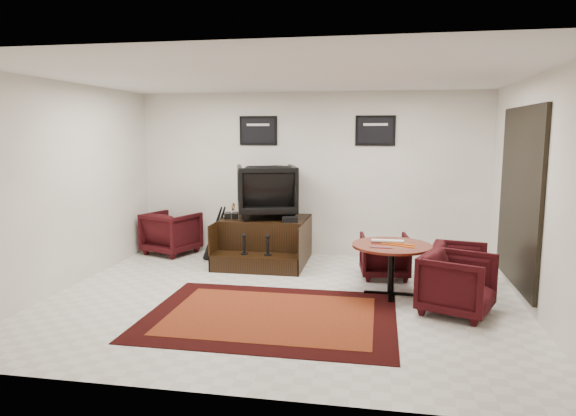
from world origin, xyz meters
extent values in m
plane|color=silver|center=(0.00, 0.00, 0.00)|extent=(6.00, 6.00, 0.00)
cube|color=white|center=(0.00, 2.50, 1.40)|extent=(6.00, 0.02, 2.80)
cube|color=white|center=(0.00, -2.50, 1.40)|extent=(6.00, 0.02, 2.80)
cube|color=white|center=(-3.00, 0.00, 1.40)|extent=(0.02, 5.00, 2.80)
cube|color=white|center=(3.00, 0.00, 1.40)|extent=(0.02, 5.00, 2.80)
cube|color=white|center=(0.00, 0.00, 2.80)|extent=(6.00, 5.00, 0.02)
cube|color=black|center=(2.97, 0.70, 1.30)|extent=(0.05, 1.90, 2.30)
cube|color=black|center=(2.96, 0.70, 1.30)|extent=(0.02, 1.72, 2.12)
cube|color=black|center=(2.97, 0.70, 1.30)|extent=(0.03, 0.05, 2.12)
cube|color=black|center=(-0.90, 2.48, 2.15)|extent=(0.66, 0.03, 0.50)
cube|color=black|center=(-0.90, 2.46, 2.15)|extent=(0.58, 0.01, 0.42)
cube|color=silver|center=(-0.90, 2.46, 2.25)|extent=(0.40, 0.00, 0.04)
cube|color=black|center=(1.10, 2.48, 2.15)|extent=(0.66, 0.03, 0.50)
cube|color=black|center=(1.10, 2.46, 2.15)|extent=(0.58, 0.01, 0.42)
cube|color=silver|center=(1.10, 2.46, 2.25)|extent=(0.40, 0.00, 0.04)
cube|color=black|center=(-0.02, -0.65, 0.00)|extent=(2.89, 2.17, 0.01)
cube|color=#5B1D0D|center=(-0.02, -0.65, 0.01)|extent=(2.37, 1.65, 0.01)
cube|color=black|center=(-0.65, 1.94, 0.36)|extent=(1.39, 1.03, 0.72)
cube|color=black|center=(-0.65, 1.22, 0.13)|extent=(1.39, 0.41, 0.26)
cube|color=black|center=(-1.34, 1.73, 0.36)|extent=(0.02, 1.44, 0.72)
cube|color=black|center=(0.04, 1.73, 0.36)|extent=(0.02, 1.44, 0.72)
cylinder|color=black|center=(-0.83, 1.22, 0.27)|extent=(0.11, 0.11, 0.02)
cylinder|color=black|center=(-0.83, 1.22, 0.40)|extent=(0.04, 0.04, 0.24)
sphere|color=black|center=(-0.83, 1.22, 0.55)|extent=(0.07, 0.07, 0.07)
cylinder|color=black|center=(-0.46, 1.22, 0.27)|extent=(0.11, 0.11, 0.02)
cylinder|color=black|center=(-0.46, 1.22, 0.40)|extent=(0.04, 0.04, 0.24)
sphere|color=black|center=(-0.46, 1.22, 0.55)|extent=(0.07, 0.07, 0.07)
imported|color=black|center=(-0.65, 1.99, 1.21)|extent=(1.16, 1.12, 0.97)
cube|color=black|center=(-1.26, 1.77, 0.77)|extent=(0.14, 0.26, 0.09)
cube|color=black|center=(-1.14, 1.79, 0.77)|extent=(0.14, 0.26, 0.09)
cube|color=black|center=(-0.18, 1.60, 0.76)|extent=(0.26, 0.20, 0.08)
imported|color=black|center=(-2.39, 2.10, 0.41)|extent=(1.00, 0.98, 0.82)
cylinder|color=#410E09|center=(1.37, 0.42, 0.66)|extent=(1.03, 1.03, 0.03)
cylinder|color=black|center=(1.37, 0.42, 0.34)|extent=(0.08, 0.08, 0.61)
cube|color=black|center=(1.37, 0.42, 0.01)|extent=(0.69, 0.06, 0.03)
cube|color=black|center=(1.37, 0.42, 0.01)|extent=(0.06, 0.69, 0.03)
imported|color=black|center=(1.29, 1.25, 0.35)|extent=(0.75, 0.72, 0.70)
imported|color=black|center=(2.28, 0.75, 0.35)|extent=(0.77, 0.81, 0.71)
imported|color=black|center=(2.12, -0.17, 0.39)|extent=(0.96, 0.99, 0.79)
cylinder|color=silver|center=(1.32, 0.49, 0.70)|extent=(0.42, 0.05, 0.05)
cylinder|color=orange|center=(1.45, 0.35, 0.68)|extent=(0.42, 0.19, 0.01)
cylinder|color=orange|center=(1.45, 0.45, 0.68)|extent=(0.44, 0.13, 0.01)
cylinder|color=#4C1933|center=(1.15, 0.18, 0.68)|extent=(0.10, 0.01, 0.01)
cylinder|color=#4C1933|center=(1.21, 0.18, 0.68)|extent=(0.10, 0.01, 0.01)
cylinder|color=#4C1933|center=(1.27, 0.18, 0.68)|extent=(0.10, 0.01, 0.01)
cylinder|color=#4C1933|center=(1.33, 0.18, 0.68)|extent=(0.10, 0.01, 0.01)
camera|label=1|loc=(1.20, -6.26, 2.13)|focal=32.00mm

